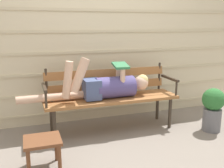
% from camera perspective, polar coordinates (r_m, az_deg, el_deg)
% --- Properties ---
extents(ground_plane, '(12.00, 12.00, 0.00)m').
position_cam_1_polar(ground_plane, '(3.39, 0.83, -10.94)').
color(ground_plane, gray).
extents(house_siding, '(4.55, 0.08, 2.28)m').
position_cam_1_polar(house_siding, '(3.75, -2.61, 9.34)').
color(house_siding, beige).
rests_on(house_siding, ground).
extents(park_bench, '(1.74, 0.47, 0.84)m').
position_cam_1_polar(park_bench, '(3.43, -0.36, -2.07)').
color(park_bench, '#9E6638').
rests_on(park_bench, ground).
extents(reclining_person, '(1.68, 0.27, 0.55)m').
position_cam_1_polar(reclining_person, '(3.30, -1.55, -0.43)').
color(reclining_person, '#514784').
extents(footstool, '(0.35, 0.32, 0.31)m').
position_cam_1_polar(footstool, '(2.63, -14.98, -12.80)').
color(footstool, brown).
rests_on(footstool, ground).
extents(potted_plant, '(0.29, 0.29, 0.57)m').
position_cam_1_polar(potted_plant, '(3.64, 21.24, -4.85)').
color(potted_plant, slate).
rests_on(potted_plant, ground).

